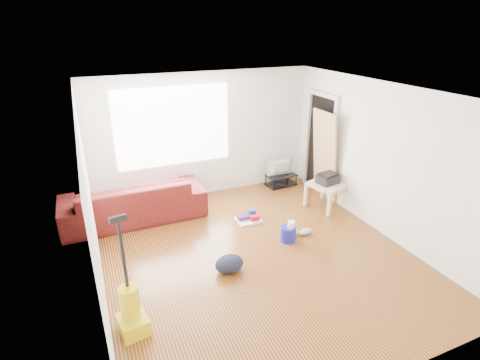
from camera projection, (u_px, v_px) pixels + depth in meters
name	position (u px, v px, depth m)	size (l,w,h in m)	color
room	(258.00, 176.00, 5.49)	(4.51, 5.01, 2.51)	#441E10
sofa	(136.00, 218.00, 6.92)	(2.52, 0.98, 0.74)	#410A14
tv_stand	(281.00, 180.00, 8.25)	(0.69, 0.43, 0.25)	black
tv	(282.00, 167.00, 8.14)	(0.62, 0.08, 0.36)	black
side_table	(327.00, 187.00, 7.19)	(0.77, 0.77, 0.50)	beige
printer	(328.00, 178.00, 7.12)	(0.43, 0.35, 0.20)	black
bucket	(288.00, 240.00, 6.21)	(0.25, 0.25, 0.25)	#191B91
toilet_paper	(291.00, 231.00, 6.13)	(0.12, 0.12, 0.11)	white
cleaning_tray	(249.00, 218.00, 6.81)	(0.45, 0.36, 0.16)	white
backpack	(229.00, 271.00, 5.46)	(0.43, 0.34, 0.24)	black
sneakers	(300.00, 232.00, 6.35)	(0.46, 0.25, 0.10)	silver
vacuum	(131.00, 311.00, 4.31)	(0.37, 0.40, 1.49)	yellow
door_panel	(321.00, 196.00, 7.77)	(0.04, 0.72, 1.80)	tan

